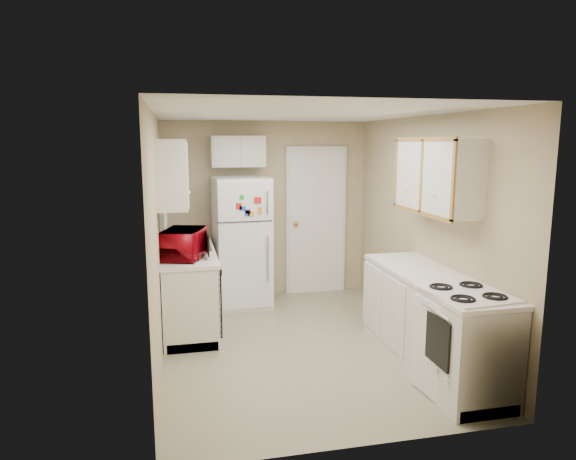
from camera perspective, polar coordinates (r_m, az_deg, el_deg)
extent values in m
plane|color=#ABA586|center=(5.59, 1.12, -12.57)|extent=(3.80, 3.80, 0.00)
plane|color=white|center=(5.18, 1.21, 12.82)|extent=(3.80, 3.80, 0.00)
plane|color=tan|center=(5.11, -14.27, -0.95)|extent=(3.80, 3.80, 0.00)
plane|color=tan|center=(5.74, 14.89, 0.17)|extent=(3.80, 3.80, 0.00)
plane|color=tan|center=(7.09, -2.42, 2.28)|extent=(2.80, 2.80, 0.00)
plane|color=tan|center=(3.48, 8.54, -5.77)|extent=(2.80, 2.80, 0.00)
cube|color=silver|center=(6.16, -10.92, -6.18)|extent=(0.60, 1.80, 0.90)
cube|color=black|center=(5.59, -7.77, -7.34)|extent=(0.03, 0.58, 0.72)
cube|color=gray|center=(6.21, -11.08, -2.16)|extent=(0.54, 0.74, 0.16)
imported|color=#9F0511|center=(5.55, -11.50, -1.58)|extent=(0.63, 0.46, 0.37)
imported|color=white|center=(6.68, -11.66, -0.12)|extent=(0.10, 0.10, 0.18)
cube|color=silver|center=(6.10, -13.76, 4.56)|extent=(0.10, 0.98, 1.08)
cube|color=silver|center=(5.26, -12.84, 5.99)|extent=(0.30, 0.45, 0.70)
cube|color=white|center=(6.70, -5.16, -1.32)|extent=(0.72, 0.71, 1.68)
cube|color=silver|center=(6.82, -5.60, 8.69)|extent=(0.70, 0.30, 0.40)
cube|color=white|center=(7.23, 3.11, 0.98)|extent=(0.86, 0.06, 2.08)
cube|color=silver|center=(5.10, 15.62, -9.78)|extent=(0.60, 2.00, 0.90)
cube|color=white|center=(4.62, 18.92, -12.46)|extent=(0.63, 0.74, 0.84)
cube|color=silver|center=(5.16, 16.23, 5.78)|extent=(0.30, 1.20, 0.70)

